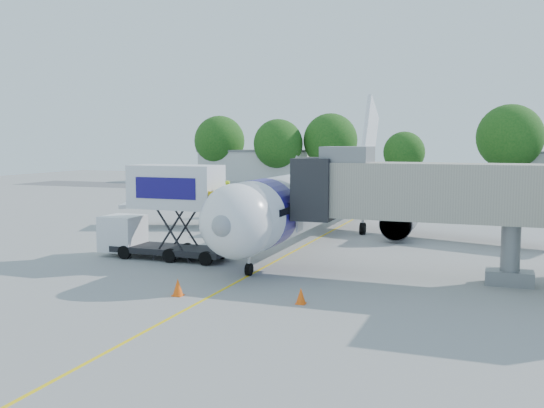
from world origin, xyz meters
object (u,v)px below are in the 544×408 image
(catering_hiloader, at_px, (166,212))
(ground_tug, at_px, (266,316))
(aircraft, at_px, (322,196))
(jet_bridge, at_px, (416,192))

(catering_hiloader, height_order, ground_tug, catering_hiloader)
(aircraft, height_order, catering_hiloader, aircraft)
(jet_bridge, relative_size, ground_tug, 3.71)
(jet_bridge, relative_size, catering_hiloader, 1.64)
(ground_tug, bearing_deg, aircraft, 103.23)
(aircraft, distance_m, ground_tug, 22.96)
(aircraft, relative_size, ground_tug, 10.07)
(jet_bridge, xyz_separation_m, ground_tug, (-3.65, -11.31, -3.57))
(aircraft, bearing_deg, catering_hiloader, -119.42)
(aircraft, relative_size, catering_hiloader, 4.44)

